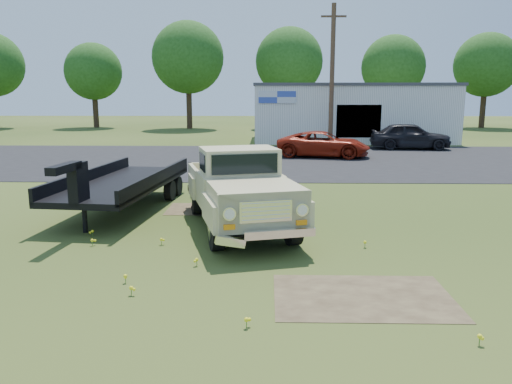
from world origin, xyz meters
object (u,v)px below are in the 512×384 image
red_pickup (323,144)px  vintage_pickup_truck (239,188)px  flatbed_trailer (123,179)px  dark_sedan (410,136)px

red_pickup → vintage_pickup_truck: bearing=176.9°
vintage_pickup_truck → flatbed_trailer: vintage_pickup_truck is taller
vintage_pickup_truck → dark_sedan: 21.27m
vintage_pickup_truck → dark_sedan: size_ratio=1.17×
red_pickup → dark_sedan: 7.17m
dark_sedan → vintage_pickup_truck: bearing=158.8°
red_pickup → flatbed_trailer: bearing=161.5°
vintage_pickup_truck → flatbed_trailer: (-3.54, 1.98, -0.12)m
flatbed_trailer → dark_sedan: 21.49m
flatbed_trailer → dark_sedan: (13.16, 16.99, -0.09)m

